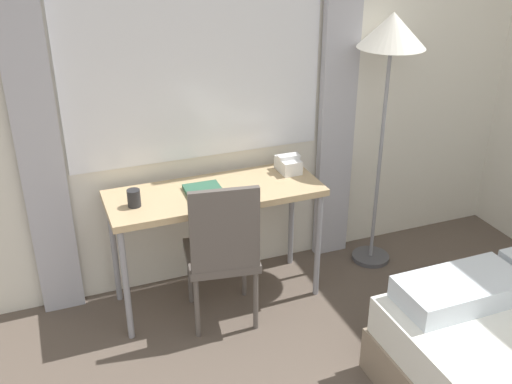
% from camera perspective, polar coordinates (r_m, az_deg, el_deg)
% --- Properties ---
extents(wall_back_with_window, '(5.66, 0.13, 2.70)m').
position_cam_1_polar(wall_back_with_window, '(3.57, -6.68, 10.91)').
color(wall_back_with_window, silver).
rests_on(wall_back_with_window, ground_plane).
extents(desk, '(1.26, 0.48, 0.75)m').
position_cam_1_polar(desk, '(3.53, -3.90, -0.84)').
color(desk, tan).
rests_on(desk, ground_plane).
extents(desk_chair, '(0.46, 0.46, 0.93)m').
position_cam_1_polar(desk_chair, '(3.38, -3.20, -5.40)').
color(desk_chair, '#59514C').
rests_on(desk_chair, ground_plane).
extents(standing_lamp, '(0.41, 0.41, 1.69)m').
position_cam_1_polar(standing_lamp, '(3.76, 12.72, 13.32)').
color(standing_lamp, '#4C4C51').
rests_on(standing_lamp, ground_plane).
extents(telephone, '(0.14, 0.17, 0.11)m').
position_cam_1_polar(telephone, '(3.73, 3.09, 2.67)').
color(telephone, white).
rests_on(telephone, desk).
extents(book, '(0.21, 0.22, 0.02)m').
position_cam_1_polar(book, '(3.47, -5.00, 0.13)').
color(book, '#33664C').
rests_on(book, desk).
extents(mug, '(0.07, 0.07, 0.10)m').
position_cam_1_polar(mug, '(3.36, -11.55, -0.58)').
color(mug, '#262628').
rests_on(mug, desk).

